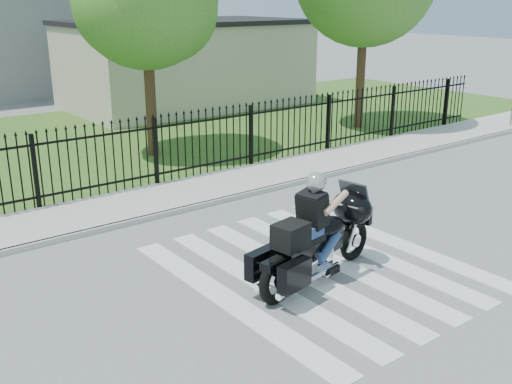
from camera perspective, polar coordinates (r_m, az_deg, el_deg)
ground at (r=10.91m, az=5.99°, el=-7.16°), size 120.00×120.00×0.00m
crosswalk at (r=10.91m, az=5.99°, el=-7.13°), size 5.00×5.50×0.01m
sidewalk at (r=14.65m, az=-7.50°, el=-0.27°), size 40.00×2.00×0.12m
curb at (r=13.83m, az=-5.41°, el=-1.31°), size 40.00×0.12×0.12m
grass_strip at (r=20.82m, az=-17.30°, el=4.44°), size 40.00×12.00×0.02m
iron_fence at (r=15.26m, az=-9.53°, el=3.68°), size 26.00×0.04×1.80m
building_low at (r=27.10m, az=-6.61°, el=11.87°), size 10.00×6.00×3.50m
building_low_roof at (r=26.96m, az=-6.76°, el=15.78°), size 10.20×6.20×0.20m
motorcycle_rider at (r=10.12m, az=5.74°, el=-4.22°), size 2.97×1.34×1.98m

